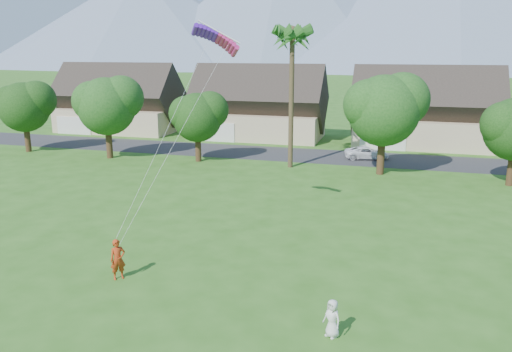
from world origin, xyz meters
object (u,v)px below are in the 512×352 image
(watcher, at_px, (332,318))
(parked_car, at_px, (367,153))
(parafoil_kite, at_px, (217,37))
(kite_flyer, at_px, (118,259))

(watcher, bearing_deg, parked_car, 123.83)
(parafoil_kite, bearing_deg, kite_flyer, -128.98)
(parafoil_kite, bearing_deg, parked_car, 53.86)
(kite_flyer, bearing_deg, parked_car, 28.60)
(watcher, relative_size, parked_car, 0.35)
(parked_car, bearing_deg, watcher, 167.19)
(watcher, xyz_separation_m, parked_car, (-0.79, 32.31, -0.15))
(kite_flyer, bearing_deg, watcher, -55.93)
(parked_car, bearing_deg, kite_flyer, 148.44)
(kite_flyer, height_order, parafoil_kite, parafoil_kite)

